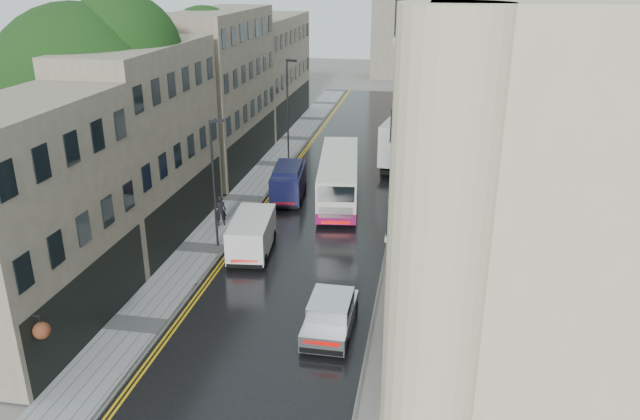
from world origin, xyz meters
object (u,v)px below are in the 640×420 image
(tree_near, at_px, (85,122))
(tree_far, at_px, (180,92))
(cream_bus, at_px, (319,193))
(white_van, at_px, (229,247))
(lamp_post_near, at_px, (214,185))
(white_lorry, at_px, (384,147))
(navy_van, at_px, (272,189))
(silver_hatchback, at_px, (303,331))
(lamp_post_far, at_px, (288,111))
(pedestrian, at_px, (220,210))

(tree_near, height_order, tree_far, tree_near)
(cream_bus, bearing_deg, tree_far, 141.83)
(tree_far, bearing_deg, white_van, -61.08)
(white_van, xyz_separation_m, lamp_post_near, (-1.42, 2.18, 2.66))
(tree_far, distance_m, white_lorry, 16.05)
(cream_bus, relative_size, white_van, 2.29)
(tree_near, xyz_separation_m, navy_van, (8.92, 6.47, -5.65))
(white_lorry, bearing_deg, silver_hatchback, -84.70)
(white_van, bearing_deg, silver_hatchback, -57.88)
(tree_far, relative_size, lamp_post_far, 1.52)
(tree_near, relative_size, silver_hatchback, 3.17)
(tree_near, distance_m, pedestrian, 9.24)
(cream_bus, height_order, white_van, cream_bus)
(navy_van, bearing_deg, white_lorry, 47.79)
(tree_far, relative_size, silver_hatchback, 2.84)
(white_van, bearing_deg, navy_van, 83.68)
(cream_bus, distance_m, white_lorry, 10.38)
(white_lorry, height_order, white_van, white_lorry)
(white_lorry, relative_size, silver_hatchback, 1.71)
(pedestrian, xyz_separation_m, lamp_post_far, (0.98, 14.41, 3.12))
(white_van, distance_m, lamp_post_near, 3.72)
(navy_van, bearing_deg, tree_near, -149.94)
(cream_bus, bearing_deg, navy_van, 160.28)
(cream_bus, distance_m, lamp_post_near, 8.04)
(tree_far, relative_size, white_lorry, 1.66)
(silver_hatchback, bearing_deg, lamp_post_near, 127.37)
(silver_hatchback, xyz_separation_m, pedestrian, (-7.68, 12.09, 0.25))
(white_van, height_order, lamp_post_far, lamp_post_far)
(cream_bus, distance_m, white_van, 8.89)
(tree_near, height_order, white_lorry, tree_near)
(white_lorry, distance_m, white_van, 19.25)
(silver_hatchback, distance_m, navy_van, 16.87)
(cream_bus, relative_size, lamp_post_far, 1.34)
(tree_near, xyz_separation_m, silver_hatchback, (14.34, -9.50, -6.10))
(white_lorry, height_order, silver_hatchback, white_lorry)
(silver_hatchback, bearing_deg, white_van, 128.48)
(tree_far, height_order, pedestrian, tree_far)
(pedestrian, relative_size, lamp_post_near, 0.27)
(pedestrian, bearing_deg, navy_van, -143.07)
(tree_near, height_order, silver_hatchback, tree_near)
(lamp_post_near, distance_m, lamp_post_far, 17.33)
(tree_far, bearing_deg, silver_hatchback, -58.03)
(tree_far, relative_size, cream_bus, 1.14)
(tree_near, distance_m, cream_bus, 14.59)
(navy_van, xyz_separation_m, lamp_post_near, (-1.48, -6.78, 2.47))
(tree_far, relative_size, pedestrian, 6.44)
(silver_hatchback, relative_size, navy_van, 0.88)
(white_lorry, xyz_separation_m, navy_van, (-6.66, -9.06, -0.70))
(silver_hatchback, distance_m, white_van, 8.90)
(navy_van, height_order, pedestrian, navy_van)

